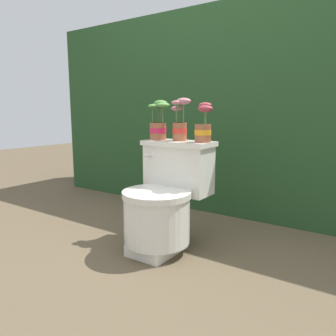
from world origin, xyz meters
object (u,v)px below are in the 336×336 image
at_px(potted_plant_left, 159,123).
at_px(potted_plant_middle, 203,126).
at_px(toilet, 165,200).
at_px(potted_plant_midleft, 180,123).

bearing_deg(potted_plant_left, potted_plant_middle, -0.25).
xyz_separation_m(potted_plant_left, potted_plant_middle, (0.33, -0.00, -0.01)).
xyz_separation_m(toilet, potted_plant_left, (-0.16, 0.16, 0.46)).
relative_size(potted_plant_left, potted_plant_middle, 1.08).
relative_size(potted_plant_midleft, potted_plant_middle, 1.13).
height_order(toilet, potted_plant_left, potted_plant_left).
relative_size(toilet, potted_plant_middle, 2.76).
xyz_separation_m(potted_plant_midleft, potted_plant_middle, (0.18, -0.02, -0.02)).
bearing_deg(toilet, potted_plant_left, 134.96).
relative_size(toilet, potted_plant_left, 2.56).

